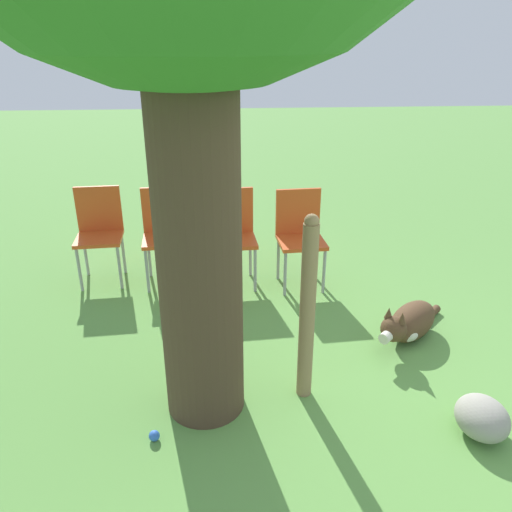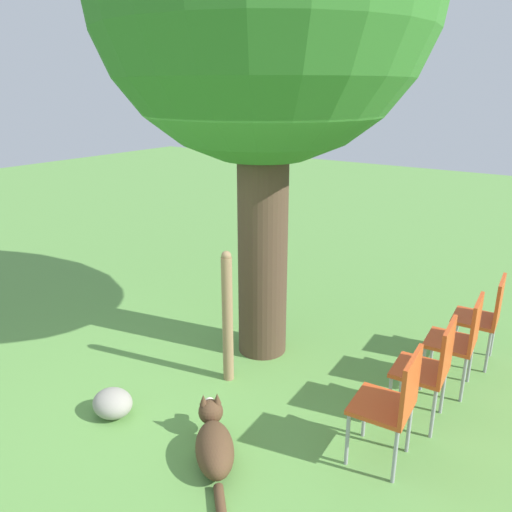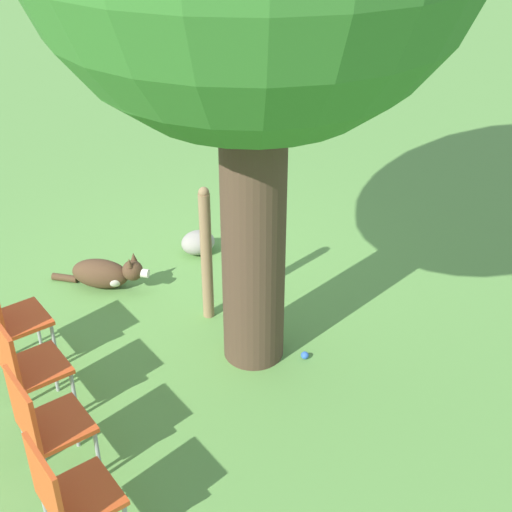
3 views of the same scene
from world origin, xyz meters
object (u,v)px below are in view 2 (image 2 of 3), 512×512
object	(u,v)px
fence_post	(228,317)
red_chair_1	(431,365)
dog	(214,443)
red_chair_3	(485,313)
red_chair_0	(393,400)
tennis_ball	(255,328)
red_chair_2	(461,336)

from	to	relation	value
fence_post	red_chair_1	distance (m)	1.85
dog	red_chair_3	distance (m)	3.06
red_chair_0	tennis_ball	xyz separation A→B (m)	(-2.09, 1.22, -0.52)
fence_post	red_chair_2	distance (m)	2.17
red_chair_2	tennis_ball	size ratio (longest dim) A/B	13.91
red_chair_2	red_chair_1	bearing A→B (deg)	79.40
red_chair_0	red_chair_2	size ratio (longest dim) A/B	1.00
red_chair_2	fence_post	bearing A→B (deg)	26.55
dog	tennis_ball	distance (m)	2.20
red_chair_0	red_chair_2	world-z (taller)	same
red_chair_0	red_chair_1	distance (m)	0.66
fence_post	red_chair_1	size ratio (longest dim) A/B	1.40
dog	red_chair_1	xyz separation A→B (m)	(1.19, 1.40, 0.40)
dog	fence_post	world-z (taller)	fence_post
red_chair_2	red_chair_3	distance (m)	0.66
red_chair_1	tennis_ball	distance (m)	2.30
fence_post	red_chair_2	bearing A→B (deg)	30.29
dog	fence_post	bearing A→B (deg)	-12.00
tennis_ball	red_chair_0	bearing A→B (deg)	-30.18
red_chair_1	red_chair_3	size ratio (longest dim) A/B	1.00
red_chair_1	red_chair_2	bearing A→B (deg)	-100.60
fence_post	red_chair_3	xyz separation A→B (m)	(1.95, 1.75, -0.12)
dog	red_chair_0	size ratio (longest dim) A/B	0.84
red_chair_1	red_chair_2	xyz separation A→B (m)	(0.08, 0.66, 0.00)
red_chair_2	red_chair_3	world-z (taller)	same
dog	red_chair_2	size ratio (longest dim) A/B	0.84
red_chair_0	red_chair_3	bearing A→B (deg)	-100.60
tennis_ball	red_chair_2	bearing A→B (deg)	2.48
dog	red_chair_2	bearing A→B (deg)	-75.81
fence_post	red_chair_0	distance (m)	1.73
fence_post	red_chair_2	world-z (taller)	fence_post
fence_post	red_chair_3	world-z (taller)	fence_post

